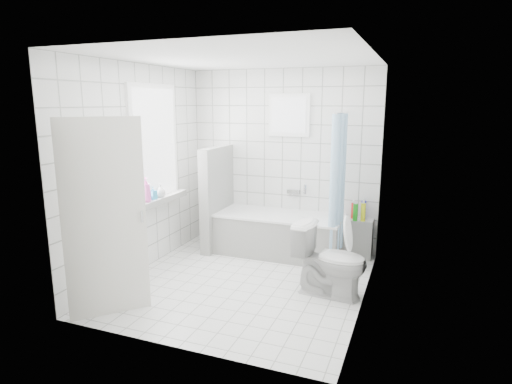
% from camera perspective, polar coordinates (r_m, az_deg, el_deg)
% --- Properties ---
extents(ground, '(3.00, 3.00, 0.00)m').
position_cam_1_polar(ground, '(5.27, -1.68, -11.97)').
color(ground, white).
rests_on(ground, ground).
extents(ceiling, '(3.00, 3.00, 0.00)m').
position_cam_1_polar(ceiling, '(4.84, -1.88, 17.45)').
color(ceiling, white).
rests_on(ceiling, ground).
extents(wall_back, '(2.80, 0.02, 2.60)m').
position_cam_1_polar(wall_back, '(6.28, 3.53, 4.27)').
color(wall_back, white).
rests_on(wall_back, ground).
extents(wall_front, '(2.80, 0.02, 2.60)m').
position_cam_1_polar(wall_front, '(3.58, -11.09, -1.75)').
color(wall_front, white).
rests_on(wall_front, ground).
extents(wall_left, '(0.02, 3.00, 2.60)m').
position_cam_1_polar(wall_left, '(5.57, -15.19, 2.91)').
color(wall_left, white).
rests_on(wall_left, ground).
extents(wall_right, '(0.02, 3.00, 2.60)m').
position_cam_1_polar(wall_right, '(4.54, 14.75, 0.96)').
color(wall_right, white).
rests_on(wall_right, ground).
extents(window_left, '(0.01, 0.90, 1.40)m').
position_cam_1_polar(window_left, '(5.76, -13.22, 6.29)').
color(window_left, white).
rests_on(window_left, wall_left).
extents(window_back, '(0.50, 0.01, 0.50)m').
position_cam_1_polar(window_back, '(6.16, 4.39, 10.18)').
color(window_back, white).
rests_on(window_back, wall_back).
extents(window_sill, '(0.18, 1.02, 0.08)m').
position_cam_1_polar(window_sill, '(5.85, -12.52, -0.95)').
color(window_sill, white).
rests_on(window_sill, wall_left).
extents(door, '(0.57, 0.61, 2.00)m').
position_cam_1_polar(door, '(4.47, -19.52, -3.47)').
color(door, silver).
rests_on(door, ground).
extents(bathtub, '(1.77, 0.77, 0.58)m').
position_cam_1_polar(bathtub, '(6.13, 3.12, -5.60)').
color(bathtub, white).
rests_on(bathtub, ground).
extents(partition_wall, '(0.15, 0.85, 1.50)m').
position_cam_1_polar(partition_wall, '(6.31, -5.21, -0.80)').
color(partition_wall, white).
rests_on(partition_wall, ground).
extents(tiled_ledge, '(0.40, 0.24, 0.55)m').
position_cam_1_polar(tiled_ledge, '(6.15, 13.40, -6.00)').
color(tiled_ledge, white).
rests_on(tiled_ledge, ground).
extents(toilet, '(0.84, 0.52, 0.82)m').
position_cam_1_polar(toilet, '(4.88, 9.90, -8.93)').
color(toilet, silver).
rests_on(toilet, ground).
extents(curtain_rod, '(0.02, 0.80, 0.02)m').
position_cam_1_polar(curtain_rod, '(5.62, 11.39, 10.33)').
color(curtain_rod, silver).
rests_on(curtain_rod, wall_back).
extents(shower_curtain, '(0.14, 0.48, 1.78)m').
position_cam_1_polar(shower_curtain, '(5.59, 10.78, 1.06)').
color(shower_curtain, '#448EC8').
rests_on(shower_curtain, curtain_rod).
extents(tub_faucet, '(0.18, 0.06, 0.06)m').
position_cam_1_polar(tub_faucet, '(6.27, 4.99, 0.06)').
color(tub_faucet, silver).
rests_on(tub_faucet, wall_back).
extents(sill_bottles, '(0.20, 0.49, 0.32)m').
position_cam_1_polar(sill_bottles, '(5.64, -13.64, 0.24)').
color(sill_bottles, silver).
rests_on(sill_bottles, window_sill).
extents(ledge_bottles, '(0.21, 0.18, 0.26)m').
position_cam_1_polar(ledge_bottles, '(6.01, 13.58, -2.51)').
color(ledge_bottles, red).
rests_on(ledge_bottles, tiled_ledge).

